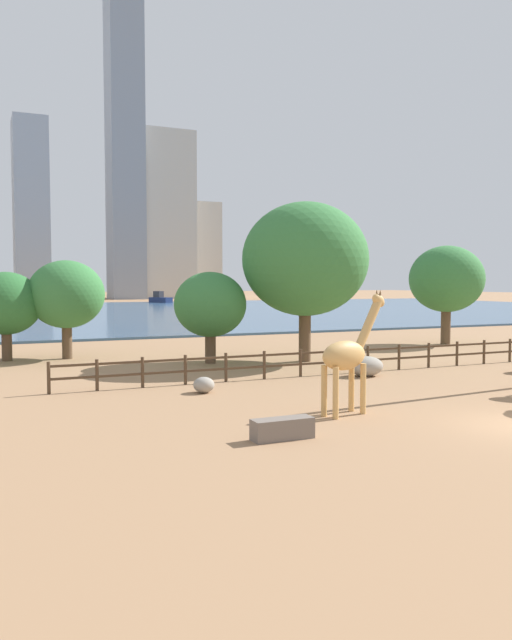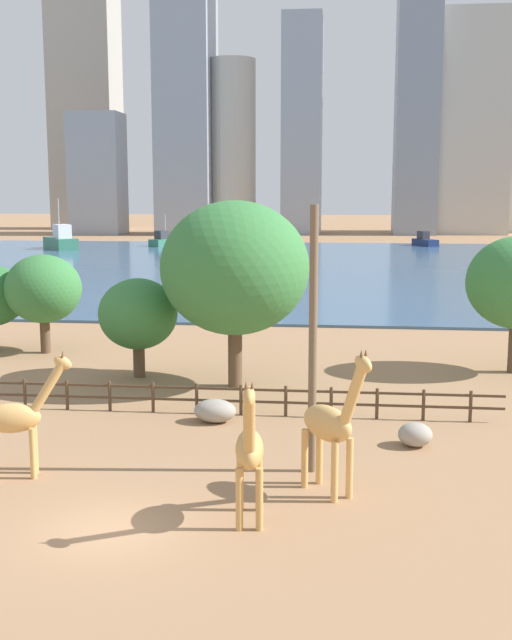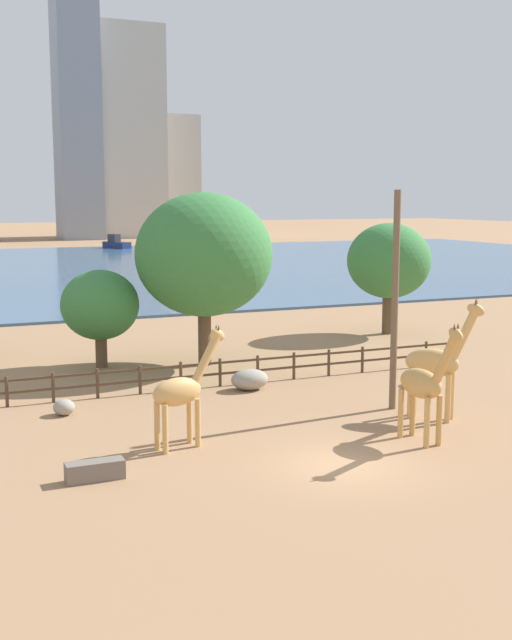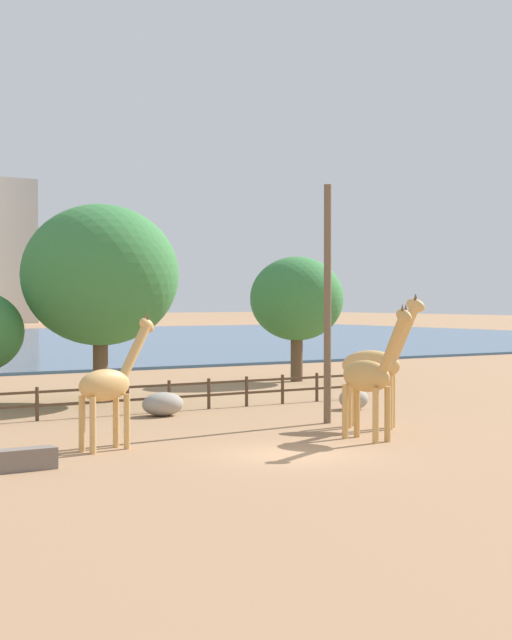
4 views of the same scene
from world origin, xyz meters
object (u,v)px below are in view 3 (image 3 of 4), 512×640
at_px(giraffe_young, 436,362).
at_px(tree_left_large, 389,261).
at_px(feeding_trough, 95,471).
at_px(tree_left_small, 204,255).
at_px(giraffe_companion, 424,384).
at_px(tree_right_tall, 100,305).
at_px(boulder_near_fence, 250,379).
at_px(boat_ferry, 116,243).
at_px(boulder_small, 64,407).
at_px(utility_pole, 395,301).
at_px(giraffe_tall, 182,391).
at_px(boulder_by_pole, 424,375).

bearing_deg(giraffe_young, tree_left_large, 112.62).
height_order(feeding_trough, tree_left_small, tree_left_small).
xyz_separation_m(giraffe_companion, feeding_trough, (-11.52, 0.76, -1.83)).
bearing_deg(tree_left_large, tree_right_tall, -170.72).
xyz_separation_m(giraffe_companion, tree_right_tall, (-7.69, 17.32, 1.09)).
xyz_separation_m(boulder_near_fence, boat_ferry, (18.35, 103.32, 0.54)).
xyz_separation_m(boulder_small, tree_right_tall, (3.40, 8.59, 2.90)).
xyz_separation_m(giraffe_companion, utility_pole, (1.59, 4.43, 2.34)).
bearing_deg(giraffe_tall, tree_left_small, 52.58).
relative_size(feeding_trough, tree_left_large, 0.25).
relative_size(boulder_near_fence, tree_left_large, 0.24).
bearing_deg(boulder_by_pole, giraffe_young, -120.90).
height_order(boulder_near_fence, tree_right_tall, tree_right_tall).
height_order(giraffe_tall, boulder_small, giraffe_tall).
bearing_deg(giraffe_tall, giraffe_companion, -34.23).
relative_size(boulder_by_pole, tree_right_tall, 0.25).
bearing_deg(boulder_by_pole, boulder_near_fence, 163.98).
xyz_separation_m(tree_left_large, boat_ferry, (4.29, 92.65, -3.66)).
height_order(giraffe_tall, tree_left_large, tree_left_large).
bearing_deg(tree_right_tall, boat_ferry, 76.24).
height_order(giraffe_young, tree_left_large, tree_left_large).
bearing_deg(giraffe_companion, giraffe_young, 130.48).
height_order(boulder_small, feeding_trough, boulder_small).
bearing_deg(boulder_near_fence, utility_pole, -52.06).
xyz_separation_m(utility_pole, tree_left_large, (9.89, 16.01, 0.19)).
height_order(utility_pole, feeding_trough, utility_pole).
relative_size(boulder_near_fence, tree_left_small, 0.19).
bearing_deg(utility_pole, boulder_small, 161.29).
bearing_deg(boat_ferry, boulder_by_pole, -30.55).
bearing_deg(feeding_trough, boulder_by_pole, 21.89).
bearing_deg(boulder_near_fence, boat_ferry, 79.93).
bearing_deg(tree_left_small, tree_right_tall, 164.32).
relative_size(utility_pole, boulder_near_fence, 5.15).
relative_size(boulder_small, tree_right_tall, 0.17).
distance_m(utility_pole, tree_left_small, 12.24).
height_order(boulder_by_pole, boat_ferry, boat_ferry).
xyz_separation_m(utility_pole, boulder_by_pole, (3.71, 3.08, -4.03)).
xyz_separation_m(giraffe_companion, tree_left_small, (-2.57, 15.88, 3.60)).
xyz_separation_m(giraffe_companion, boulder_small, (-11.09, 8.73, -1.81)).
xyz_separation_m(boulder_small, feeding_trough, (-0.43, -7.97, -0.02)).
bearing_deg(tree_right_tall, boulder_by_pole, -37.01).
height_order(giraffe_tall, utility_pole, utility_pole).
bearing_deg(boulder_near_fence, giraffe_young, -56.76).
bearing_deg(boulder_near_fence, tree_right_tall, 124.16).
relative_size(boulder_small, tree_left_small, 0.10).
height_order(boulder_near_fence, boulder_by_pole, boulder_near_fence).
height_order(boulder_near_fence, tree_left_small, tree_left_small).
xyz_separation_m(boulder_by_pole, feeding_trough, (-16.83, -6.76, -0.15)).
bearing_deg(tree_right_tall, boulder_near_fence, -55.84).
distance_m(giraffe_companion, tree_right_tall, 18.98).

